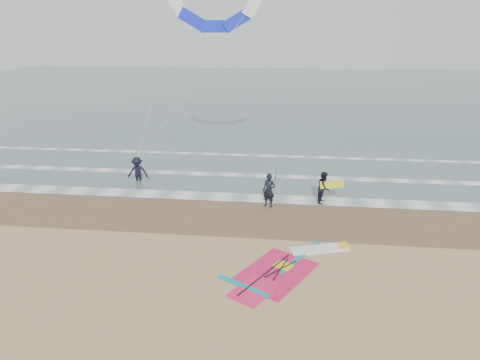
# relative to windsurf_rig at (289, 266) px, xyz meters

# --- Properties ---
(ground) EXTENTS (120.00, 120.00, 0.00)m
(ground) POSITION_rel_windsurf_rig_xyz_m (-1.60, -1.28, -0.03)
(ground) COLOR tan
(ground) RESTS_ON ground
(sea_water) EXTENTS (120.00, 80.00, 0.02)m
(sea_water) POSITION_rel_windsurf_rig_xyz_m (-1.60, 46.72, -0.02)
(sea_water) COLOR #47605E
(sea_water) RESTS_ON ground
(wet_sand_band) EXTENTS (120.00, 5.00, 0.01)m
(wet_sand_band) POSITION_rel_windsurf_rig_xyz_m (-1.60, 4.72, -0.03)
(wet_sand_band) COLOR brown
(wet_sand_band) RESTS_ON ground
(foam_waterline) EXTENTS (120.00, 9.15, 0.02)m
(foam_waterline) POSITION_rel_windsurf_rig_xyz_m (-1.60, 9.16, -0.00)
(foam_waterline) COLOR white
(foam_waterline) RESTS_ON ground
(windsurf_rig) EXTENTS (5.26, 4.98, 0.13)m
(windsurf_rig) POSITION_rel_windsurf_rig_xyz_m (0.00, 0.00, 0.00)
(windsurf_rig) COLOR white
(windsurf_rig) RESTS_ON ground
(person_standing) EXTENTS (0.76, 0.63, 1.80)m
(person_standing) POSITION_rel_windsurf_rig_xyz_m (-1.08, 5.91, 0.87)
(person_standing) COLOR black
(person_standing) RESTS_ON ground
(person_walking) EXTENTS (0.87, 0.99, 1.72)m
(person_walking) POSITION_rel_windsurf_rig_xyz_m (1.79, 6.76, 0.82)
(person_walking) COLOR black
(person_walking) RESTS_ON ground
(person_wading) EXTENTS (1.27, 0.79, 1.89)m
(person_wading) POSITION_rel_windsurf_rig_xyz_m (-9.14, 8.88, 0.91)
(person_wading) COLOR black
(person_wading) RESTS_ON ground
(held_pole) EXTENTS (0.17, 0.86, 1.82)m
(held_pole) POSITION_rel_windsurf_rig_xyz_m (-0.78, 5.91, 1.28)
(held_pole) COLOR black
(held_pole) RESTS_ON ground
(carried_kiteboard) EXTENTS (1.30, 0.51, 0.39)m
(carried_kiteboard) POSITION_rel_windsurf_rig_xyz_m (2.19, 6.66, 1.05)
(carried_kiteboard) COLOR yellow
(carried_kiteboard) RESTS_ON ground
(surf_kite) EXTENTS (7.39, 4.79, 10.01)m
(surf_kite) POSITION_rel_windsurf_rig_xyz_m (-5.01, 13.50, 9.55)
(surf_kite) COLOR white
(surf_kite) RESTS_ON ground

